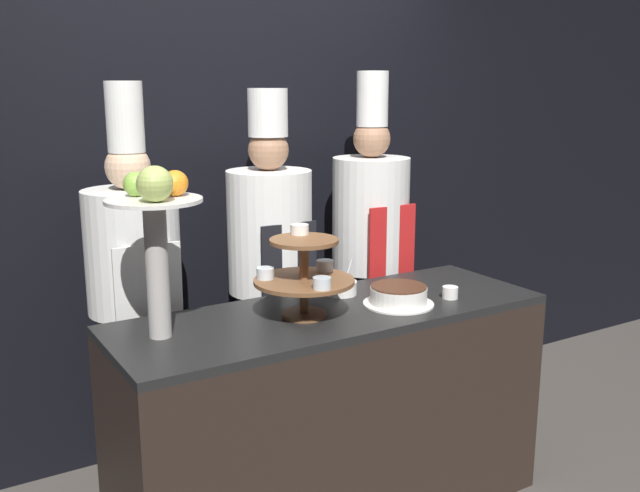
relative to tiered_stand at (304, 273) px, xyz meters
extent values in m
cube|color=black|center=(0.14, 0.99, 0.29)|extent=(10.00, 0.06, 2.80)
cube|color=black|center=(0.14, 0.01, -0.66)|extent=(1.84, 0.63, 0.90)
cube|color=black|center=(0.14, 0.01, -0.20)|extent=(1.84, 0.63, 0.03)
cylinder|color=brown|center=(0.00, 0.00, -0.17)|extent=(0.18, 0.18, 0.02)
cylinder|color=brown|center=(0.00, 0.00, -0.02)|extent=(0.04, 0.04, 0.32)
cylinder|color=brown|center=(0.00, 0.00, -0.03)|extent=(0.40, 0.40, 0.02)
cylinder|color=brown|center=(0.00, 0.00, 0.13)|extent=(0.27, 0.27, 0.02)
cylinder|color=silver|center=(0.14, 0.06, 0.00)|extent=(0.07, 0.07, 0.04)
cylinder|color=gold|center=(0.14, 0.06, -0.01)|extent=(0.06, 0.06, 0.03)
cylinder|color=silver|center=(-0.13, 0.08, 0.00)|extent=(0.07, 0.07, 0.04)
cylinder|color=red|center=(-0.13, 0.08, -0.01)|extent=(0.06, 0.06, 0.03)
cylinder|color=silver|center=(-0.01, -0.16, 0.00)|extent=(0.07, 0.07, 0.04)
cylinder|color=beige|center=(-0.01, -0.16, -0.01)|extent=(0.06, 0.06, 0.03)
cylinder|color=white|center=(0.03, 0.08, 0.16)|extent=(0.07, 0.07, 0.04)
cylinder|color=#B2ADA8|center=(-0.57, 0.07, 0.07)|extent=(0.08, 0.08, 0.50)
cylinder|color=white|center=(-0.57, 0.07, 0.33)|extent=(0.34, 0.34, 0.01)
sphere|color=orange|center=(-0.49, 0.08, 0.38)|extent=(0.09, 0.09, 0.09)
sphere|color=#84B742|center=(-0.61, 0.15, 0.38)|extent=(0.09, 0.09, 0.09)
sphere|color=#ADC160|center=(-0.59, -0.01, 0.40)|extent=(0.13, 0.13, 0.13)
cylinder|color=white|center=(0.42, -0.08, -0.18)|extent=(0.30, 0.30, 0.01)
cylinder|color=white|center=(0.42, -0.08, -0.14)|extent=(0.24, 0.24, 0.07)
cylinder|color=#472819|center=(0.42, -0.08, -0.10)|extent=(0.23, 0.23, 0.01)
cylinder|color=white|center=(0.66, -0.12, -0.15)|extent=(0.07, 0.07, 0.05)
cylinder|color=white|center=(0.29, 0.18, -0.15)|extent=(0.14, 0.14, 0.06)
cylinder|color=#BCBCC1|center=(0.33, 0.18, -0.07)|extent=(0.05, 0.01, 0.11)
cube|color=#38332D|center=(-0.50, 0.61, -0.68)|extent=(0.30, 0.17, 0.87)
cylinder|color=white|center=(-0.50, 0.61, 0.03)|extent=(0.40, 0.40, 0.53)
cube|color=white|center=(-0.50, 0.41, -0.08)|extent=(0.28, 0.01, 0.34)
sphere|color=#DBB28E|center=(-0.50, 0.61, 0.39)|extent=(0.19, 0.19, 0.19)
cylinder|color=white|center=(-0.50, 0.61, 0.60)|extent=(0.15, 0.15, 0.29)
cube|color=black|center=(0.16, 0.61, -0.68)|extent=(0.30, 0.17, 0.86)
cylinder|color=white|center=(0.16, 0.61, 0.04)|extent=(0.40, 0.40, 0.58)
cube|color=black|center=(0.16, 0.41, -0.07)|extent=(0.28, 0.01, 0.37)
sphere|color=#A37556|center=(0.16, 0.61, 0.43)|extent=(0.19, 0.19, 0.19)
cylinder|color=white|center=(0.16, 0.61, 0.60)|extent=(0.18, 0.18, 0.22)
cube|color=black|center=(0.75, 0.61, -0.67)|extent=(0.30, 0.16, 0.89)
cylinder|color=silver|center=(0.75, 0.61, 0.07)|extent=(0.40, 0.40, 0.58)
cube|color=red|center=(0.75, 0.42, -0.04)|extent=(0.28, 0.01, 0.37)
sphere|color=#A37556|center=(0.75, 0.61, 0.46)|extent=(0.19, 0.19, 0.19)
cylinder|color=white|center=(0.75, 0.61, 0.66)|extent=(0.16, 0.16, 0.27)
camera|label=1|loc=(-1.36, -2.36, 0.73)|focal=40.00mm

